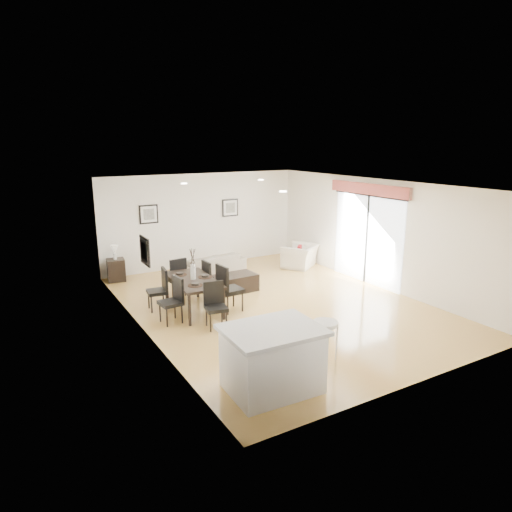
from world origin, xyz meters
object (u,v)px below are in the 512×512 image
dining_table (193,282)px  dining_chair_efar (211,278)px  side_table (116,270)px  kitchen_island (272,359)px  sofa (209,265)px  armchair (300,256)px  dining_chair_wnear (174,297)px  dining_chair_foot (177,275)px  dining_chair_enear (227,286)px  dining_chair_head (215,302)px  bar_stool (325,329)px  coffee_table (235,283)px  dining_chair_wfar (160,287)px

dining_table → dining_chair_efar: dining_chair_efar is taller
side_table → kitchen_island: size_ratio=0.41×
sofa → armchair: size_ratio=2.00×
dining_chair_efar → sofa: bearing=-24.3°
side_table → dining_chair_wnear: bearing=-84.5°
dining_chair_foot → armchair: bearing=-177.8°
dining_chair_wnear → dining_chair_efar: dining_chair_wnear is taller
dining_table → dining_chair_wnear: 0.74m
dining_chair_efar → side_table: bearing=29.2°
armchair → dining_chair_wnear: size_ratio=1.07×
dining_chair_enear → dining_chair_head: 0.85m
kitchen_island → bar_stool: (0.97, 0.00, 0.26)m
dining_chair_foot → coffee_table: bearing=158.5°
dining_chair_wfar → dining_chair_efar: 1.20m
coffee_table → dining_chair_enear: bearing=-126.7°
coffee_table → side_table: 3.29m
dining_chair_enear → coffee_table: 1.43m
dining_chair_wnear → coffee_table: 2.29m
dining_chair_foot → kitchen_island: (-0.28, -4.69, -0.03)m
sofa → dining_chair_wnear: bearing=45.5°
sofa → dining_chair_wnear: 3.38m
dining_table → sofa: bearing=61.8°
dining_chair_head → dining_chair_foot: size_ratio=0.97×
dining_table → dining_chair_efar: 0.74m
dining_chair_foot → dining_chair_head: bearing=82.8°
sofa → kitchen_island: size_ratio=1.40×
dining_chair_wnear → dining_chair_efar: bearing=120.0°
dining_chair_enear → coffee_table: size_ratio=1.00×
dining_chair_efar → coffee_table: 0.88m
dining_chair_head → kitchen_island: bearing=-86.0°
sofa → dining_chair_head: (-1.39, -3.35, 0.22)m
dining_chair_wnear → dining_chair_efar: (1.20, 0.84, -0.00)m
dining_chair_efar → dining_chair_foot: size_ratio=1.00×
armchair → dining_chair_wnear: 5.14m
armchair → dining_chair_enear: 4.10m
dining_chair_enear → dining_chair_head: dining_chair_enear is taller
dining_table → dining_chair_wnear: size_ratio=1.86×
armchair → dining_table: size_ratio=0.58×
dining_chair_wnear → sofa: bearing=138.4°
dining_chair_wfar → side_table: 2.67m
dining_chair_wfar → bar_stool: (1.30, -4.05, 0.24)m
kitchen_island → bar_stool: 1.00m
dining_chair_enear → dining_chair_wnear: bearing=85.2°
bar_stool → dining_chair_efar: bearing=91.3°
side_table → dining_chair_head: bearing=-77.0°
dining_chair_head → bar_stool: 2.68m
dining_chair_wfar → dining_chair_enear: dining_chair_enear is taller
sofa → dining_chair_wfar: 2.76m
dining_chair_wfar → bar_stool: size_ratio=1.05×
dining_table → side_table: (-0.93, 3.05, -0.34)m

